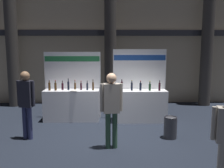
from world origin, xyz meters
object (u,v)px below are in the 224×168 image
object	(u,v)px
visitor_2	(26,99)
visitor_5	(111,104)
exhibitor_booth_1	(140,103)
trash_bin	(170,127)
exhibitor_booth_0	(72,102)

from	to	relation	value
visitor_2	visitor_5	bearing A→B (deg)	-3.27
exhibitor_booth_1	trash_bin	world-z (taller)	exhibitor_booth_1
exhibitor_booth_1	visitor_5	world-z (taller)	exhibitor_booth_1
exhibitor_booth_0	visitor_5	bearing A→B (deg)	-61.64
trash_bin	visitor_5	world-z (taller)	visitor_5
exhibitor_booth_0	visitor_2	world-z (taller)	exhibitor_booth_0
visitor_2	trash_bin	bearing A→B (deg)	12.85
trash_bin	visitor_5	size ratio (longest dim) A/B	0.32
exhibitor_booth_1	trash_bin	bearing A→B (deg)	-69.11
visitor_2	exhibitor_booth_1	bearing A→B (deg)	39.30
exhibitor_booth_0	trash_bin	bearing A→B (deg)	-31.17
exhibitor_booth_0	visitor_2	size ratio (longest dim) A/B	1.25
exhibitor_booth_0	visitor_5	size ratio (longest dim) A/B	1.25
visitor_2	exhibitor_booth_0	bearing A→B (deg)	74.71
exhibitor_booth_0	visitor_5	world-z (taller)	exhibitor_booth_0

